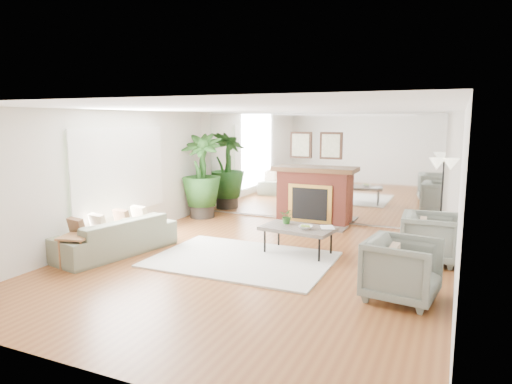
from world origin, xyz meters
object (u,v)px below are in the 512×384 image
at_px(side_table, 76,241).
at_px(potted_ficus, 202,173).
at_px(floor_lamp, 443,171).
at_px(armchair_front, 402,269).
at_px(coffee_table, 298,229).
at_px(fireplace, 312,195).
at_px(armchair_back, 430,238).
at_px(sofa, 115,236).

relative_size(side_table, potted_ficus, 0.28).
relative_size(potted_ficus, floor_lamp, 1.24).
distance_m(armchair_front, side_table, 4.92).
height_order(coffee_table, floor_lamp, floor_lamp).
bearing_deg(potted_ficus, floor_lamp, -1.56).
xyz_separation_m(fireplace, potted_ficus, (-2.60, -0.45, 0.41)).
bearing_deg(armchair_front, potted_ficus, 64.08).
height_order(armchair_front, floor_lamp, floor_lamp).
bearing_deg(armchair_back, side_table, 114.78).
height_order(sofa, armchair_back, armchair_back).
bearing_deg(side_table, sofa, 87.39).
bearing_deg(fireplace, floor_lamp, -12.47).
bearing_deg(armchair_front, sofa, 96.39).
distance_m(fireplace, floor_lamp, 2.86).
bearing_deg(potted_ficus, side_table, -88.43).
distance_m(fireplace, armchair_back, 3.24).
bearing_deg(floor_lamp, potted_ficus, 178.44).
height_order(coffee_table, potted_ficus, potted_ficus).
distance_m(sofa, potted_ficus, 3.29).
distance_m(side_table, potted_ficus, 4.11).
relative_size(fireplace, armchair_back, 2.31).
xyz_separation_m(armchair_back, potted_ficus, (-5.20, 1.46, 0.66)).
xyz_separation_m(coffee_table, armchair_back, (2.11, 0.51, -0.05)).
height_order(fireplace, armchair_front, fireplace).
bearing_deg(floor_lamp, coffee_table, -140.43).
bearing_deg(coffee_table, side_table, -145.00).
relative_size(fireplace, sofa, 0.94).
bearing_deg(fireplace, armchair_back, -36.34).
bearing_deg(coffee_table, potted_ficus, 147.43).
xyz_separation_m(sofa, side_table, (-0.04, -0.85, 0.11)).
bearing_deg(armchair_front, side_table, 106.39).
distance_m(fireplace, sofa, 4.42).
bearing_deg(potted_ficus, armchair_back, -15.67).
xyz_separation_m(coffee_table, potted_ficus, (-3.09, 1.97, 0.62)).
height_order(armchair_back, armchair_front, armchair_front).
bearing_deg(sofa, potted_ficus, -165.50).
bearing_deg(armchair_back, floor_lamp, -6.61).
xyz_separation_m(potted_ficus, floor_lamp, (5.30, -0.14, 0.31)).
height_order(armchair_front, side_table, armchair_front).
bearing_deg(sofa, armchair_front, 100.31).
xyz_separation_m(armchair_back, side_table, (-5.09, -2.60, 0.03)).
bearing_deg(side_table, potted_ficus, 91.57).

